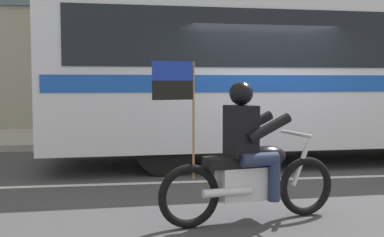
% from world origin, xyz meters
% --- Properties ---
extents(ground_plane, '(60.00, 60.00, 0.00)m').
position_xyz_m(ground_plane, '(0.00, 0.00, 0.00)').
color(ground_plane, '#3D3D3F').
extents(sidewalk_curb, '(28.00, 3.80, 0.15)m').
position_xyz_m(sidewalk_curb, '(0.00, 5.10, 0.07)').
color(sidewalk_curb, '#A39E93').
rests_on(sidewalk_curb, ground_plane).
extents(lane_center_stripe, '(26.60, 0.14, 0.01)m').
position_xyz_m(lane_center_stripe, '(0.00, -0.60, 0.00)').
color(lane_center_stripe, silver).
rests_on(lane_center_stripe, ground_plane).
extents(transit_bus, '(11.21, 3.05, 3.22)m').
position_xyz_m(transit_bus, '(1.75, 1.19, 1.88)').
color(transit_bus, silver).
rests_on(transit_bus, ground_plane).
extents(motorcycle_with_rider, '(2.16, 0.76, 1.78)m').
position_xyz_m(motorcycle_with_rider, '(-1.02, -2.83, 0.67)').
color(motorcycle_with_rider, black).
rests_on(motorcycle_with_rider, ground_plane).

